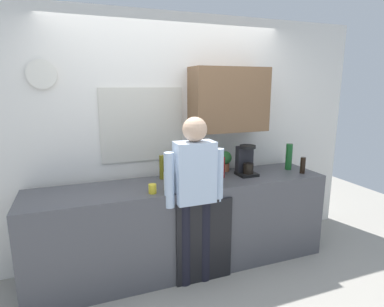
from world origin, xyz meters
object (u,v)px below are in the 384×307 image
(cup_yellow_cup, at_px, (152,189))
(storage_canister, at_px, (171,181))
(bottle_red_vinegar, at_px, (222,167))
(potted_plant, at_px, (225,160))
(bottle_green_wine, at_px, (289,157))
(person_at_sink, at_px, (195,188))
(coffee_maker, at_px, (246,162))
(mixing_bowl, at_px, (188,178))
(cup_white_mug, at_px, (249,166))
(dish_soap, at_px, (219,177))
(bottle_dark_sauce, at_px, (303,165))
(bottle_olive_oil, at_px, (162,167))

(cup_yellow_cup, height_order, storage_canister, storage_canister)
(bottle_red_vinegar, bearing_deg, potted_plant, 56.19)
(cup_yellow_cup, distance_m, storage_canister, 0.20)
(bottle_green_wine, bearing_deg, person_at_sink, -165.08)
(coffee_maker, height_order, mixing_bowl, coffee_maker)
(cup_white_mug, height_order, storage_canister, storage_canister)
(cup_yellow_cup, height_order, potted_plant, potted_plant)
(potted_plant, relative_size, dish_soap, 1.28)
(bottle_green_wine, relative_size, bottle_dark_sauce, 1.67)
(coffee_maker, relative_size, bottle_green_wine, 1.10)
(bottle_dark_sauce, bearing_deg, bottle_olive_oil, 167.18)
(mixing_bowl, height_order, storage_canister, storage_canister)
(potted_plant, height_order, dish_soap, potted_plant)
(bottle_red_vinegar, relative_size, bottle_dark_sauce, 1.22)
(bottle_olive_oil, distance_m, potted_plant, 0.75)
(bottle_olive_oil, xyz_separation_m, storage_canister, (-0.01, -0.36, -0.04))
(dish_soap, relative_size, person_at_sink, 0.11)
(bottle_olive_oil, distance_m, storage_canister, 0.37)
(mixing_bowl, bearing_deg, coffee_maker, 2.28)
(bottle_olive_oil, bearing_deg, bottle_red_vinegar, -15.96)
(cup_yellow_cup, relative_size, cup_white_mug, 0.89)
(cup_white_mug, distance_m, storage_canister, 1.09)
(coffee_maker, height_order, cup_yellow_cup, coffee_maker)
(person_at_sink, bearing_deg, storage_canister, 144.62)
(person_at_sink, bearing_deg, bottle_olive_oil, 109.13)
(bottle_green_wine, height_order, storage_canister, bottle_green_wine)
(bottle_dark_sauce, height_order, person_at_sink, person_at_sink)
(coffee_maker, bearing_deg, person_at_sink, -155.61)
(bottle_red_vinegar, distance_m, storage_canister, 0.64)
(bottle_green_wine, bearing_deg, cup_yellow_cup, -171.47)
(storage_canister, bearing_deg, potted_plant, 28.33)
(bottle_dark_sauce, relative_size, mixing_bowl, 0.82)
(cup_white_mug, bearing_deg, mixing_bowl, -167.38)
(bottle_olive_oil, relative_size, storage_canister, 1.47)
(potted_plant, bearing_deg, bottle_olive_oil, -176.53)
(cup_yellow_cup, bearing_deg, potted_plant, 25.17)
(coffee_maker, xyz_separation_m, cup_yellow_cup, (-1.09, -0.23, -0.10))
(bottle_green_wine, relative_size, storage_canister, 1.76)
(bottle_dark_sauce, relative_size, storage_canister, 1.06)
(storage_canister, bearing_deg, bottle_green_wine, 8.24)
(bottle_dark_sauce, height_order, potted_plant, potted_plant)
(coffee_maker, distance_m, bottle_green_wine, 0.58)
(cup_yellow_cup, distance_m, potted_plant, 1.05)
(cup_yellow_cup, height_order, cup_white_mug, cup_white_mug)
(coffee_maker, bearing_deg, mixing_bowl, -177.72)
(coffee_maker, height_order, bottle_green_wine, coffee_maker)
(cup_yellow_cup, relative_size, person_at_sink, 0.05)
(bottle_red_vinegar, distance_m, dish_soap, 0.24)
(potted_plant, relative_size, storage_canister, 1.35)
(bottle_green_wine, xyz_separation_m, person_at_sink, (-1.29, -0.34, -0.12))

